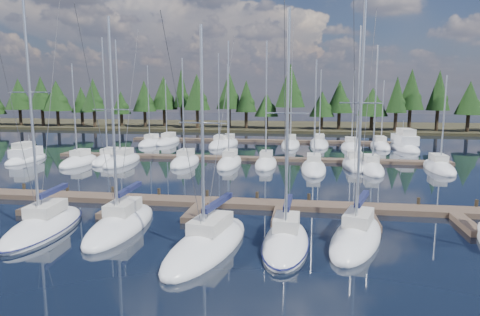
% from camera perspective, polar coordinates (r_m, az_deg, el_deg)
% --- Properties ---
extents(ground, '(260.00, 260.00, 0.00)m').
position_cam_1_polar(ground, '(44.85, -1.19, -2.25)').
color(ground, black).
rests_on(ground, ground).
extents(far_shore, '(220.00, 30.00, 0.60)m').
position_cam_1_polar(far_shore, '(103.95, 4.57, 4.23)').
color(far_shore, '#312C1B').
rests_on(far_shore, ground).
extents(main_dock, '(44.00, 6.13, 0.90)m').
position_cam_1_polar(main_dock, '(32.74, -5.05, -6.11)').
color(main_dock, brown).
rests_on(main_dock, ground).
extents(back_docks, '(50.00, 21.80, 0.40)m').
position_cam_1_polar(back_docks, '(63.94, 1.85, 1.27)').
color(back_docks, brown).
rests_on(back_docks, ground).
extents(front_sailboat_1, '(3.72, 8.95, 15.63)m').
position_cam_1_polar(front_sailboat_1, '(29.73, -24.69, -8.28)').
color(front_sailboat_1, white).
rests_on(front_sailboat_1, ground).
extents(front_sailboat_2, '(2.86, 8.86, 13.76)m').
position_cam_1_polar(front_sailboat_2, '(28.48, -15.58, -8.53)').
color(front_sailboat_2, white).
rests_on(front_sailboat_2, ground).
extents(front_sailboat_3, '(4.56, 9.91, 12.77)m').
position_cam_1_polar(front_sailboat_3, '(24.23, -4.34, -11.37)').
color(front_sailboat_3, white).
rests_on(front_sailboat_3, ground).
extents(front_sailboat_4, '(2.83, 7.72, 13.66)m').
position_cam_1_polar(front_sailboat_4, '(24.55, 6.13, -11.07)').
color(front_sailboat_4, white).
rests_on(front_sailboat_4, ground).
extents(front_sailboat_5, '(4.78, 8.82, 14.58)m').
position_cam_1_polar(front_sailboat_5, '(26.13, 15.28, -10.09)').
color(front_sailboat_5, white).
rests_on(front_sailboat_5, ground).
extents(back_sailboat_rows, '(44.31, 33.45, 16.60)m').
position_cam_1_polar(back_sailboat_rows, '(59.69, 1.98, 0.79)').
color(back_sailboat_rows, white).
rests_on(back_sailboat_rows, ground).
extents(motor_yacht_left, '(2.98, 8.00, 3.93)m').
position_cam_1_polar(motor_yacht_left, '(60.06, -26.60, 0.07)').
color(motor_yacht_left, white).
rests_on(motor_yacht_left, ground).
extents(motor_yacht_right, '(4.23, 10.53, 5.16)m').
position_cam_1_polar(motor_yacht_right, '(69.37, 21.05, 1.57)').
color(motor_yacht_right, white).
rests_on(motor_yacht_right, ground).
extents(tree_line, '(186.96, 11.57, 13.93)m').
position_cam_1_polar(tree_line, '(93.71, 5.14, 8.11)').
color(tree_line, black).
rests_on(tree_line, far_shore).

